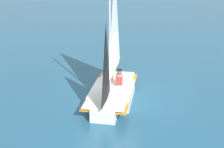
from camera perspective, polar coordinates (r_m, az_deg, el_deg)
The scene contains 4 objects.
ground_plane at distance 12.38m, azimuth -0.00°, elevation -4.71°, with size 260.00×260.00×0.00m, color #235675.
sailboat_main at distance 12.15m, azimuth 0.05°, elevation -1.66°, with size 4.07×3.04×5.18m.
sailor_helm at distance 12.43m, azimuth 1.35°, elevation -1.42°, with size 0.42×0.40×1.16m.
sailor_crew at distance 12.90m, azimuth -0.41°, elevation -0.55°, with size 0.42×0.40×1.16m.
Camera 1 is at (10.76, -2.94, 5.37)m, focal length 50.00 mm.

